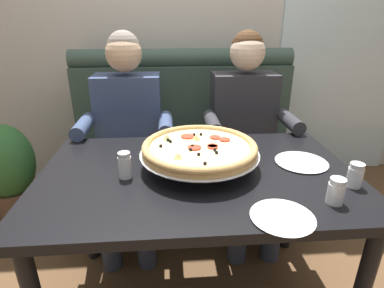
% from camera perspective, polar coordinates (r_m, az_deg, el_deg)
% --- Properties ---
extents(back_wall_with_window, '(6.00, 0.12, 2.80)m').
position_cam_1_polar(back_wall_with_window, '(2.61, -2.18, 23.84)').
color(back_wall_with_window, beige).
rests_on(back_wall_with_window, ground_plane).
extents(window_panel, '(1.10, 0.02, 2.80)m').
position_cam_1_polar(window_panel, '(2.93, 27.68, 21.37)').
color(window_panel, white).
rests_on(window_panel, ground_plane).
extents(booth_bench, '(1.62, 0.78, 1.13)m').
position_cam_1_polar(booth_bench, '(2.25, -1.18, -2.20)').
color(booth_bench, '#384C42').
rests_on(booth_bench, ground_plane).
extents(dining_table, '(1.33, 0.84, 0.74)m').
position_cam_1_polar(dining_table, '(1.35, 0.98, -8.37)').
color(dining_table, black).
rests_on(dining_table, ground_plane).
extents(diner_left, '(0.54, 0.64, 1.27)m').
position_cam_1_polar(diner_left, '(1.90, -11.79, 2.64)').
color(diner_left, '#2D3342').
rests_on(diner_left, ground_plane).
extents(diner_right, '(0.54, 0.64, 1.27)m').
position_cam_1_polar(diner_right, '(1.94, 10.00, 3.23)').
color(diner_right, '#2D3342').
rests_on(diner_right, ground_plane).
extents(pizza, '(0.51, 0.51, 0.12)m').
position_cam_1_polar(pizza, '(1.31, 1.39, -0.81)').
color(pizza, silver).
rests_on(pizza, dining_table).
extents(shaker_oregano, '(0.06, 0.06, 0.10)m').
position_cam_1_polar(shaker_oregano, '(1.34, 28.00, -5.37)').
color(shaker_oregano, white).
rests_on(shaker_oregano, dining_table).
extents(shaker_parmesan, '(0.06, 0.06, 0.10)m').
position_cam_1_polar(shaker_parmesan, '(1.19, 25.14, -8.19)').
color(shaker_parmesan, white).
rests_on(shaker_parmesan, dining_table).
extents(shaker_pepper_flakes, '(0.05, 0.05, 0.11)m').
position_cam_1_polar(shaker_pepper_flakes, '(1.27, -12.33, -4.16)').
color(shaker_pepper_flakes, white).
rests_on(shaker_pepper_flakes, dining_table).
extents(plate_near_left, '(0.21, 0.21, 0.02)m').
position_cam_1_polar(plate_near_left, '(1.07, 16.46, -12.59)').
color(plate_near_left, white).
rests_on(plate_near_left, dining_table).
extents(plate_near_right, '(0.23, 0.23, 0.02)m').
position_cam_1_polar(plate_near_right, '(1.46, 19.66, -2.95)').
color(plate_near_right, white).
rests_on(plate_near_right, dining_table).
extents(patio_chair, '(0.43, 0.43, 0.86)m').
position_cam_1_polar(patio_chair, '(3.65, 16.09, 8.78)').
color(patio_chair, black).
rests_on(patio_chair, ground_plane).
extents(potted_plant, '(0.36, 0.36, 0.70)m').
position_cam_1_polar(potted_plant, '(2.44, -31.03, -3.91)').
color(potted_plant, brown).
rests_on(potted_plant, ground_plane).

